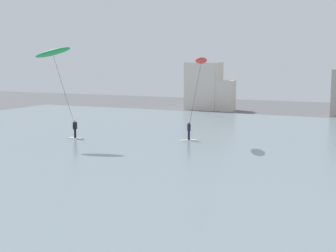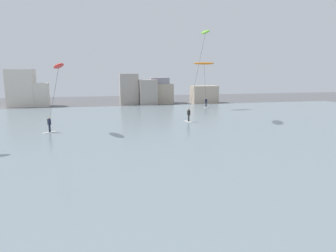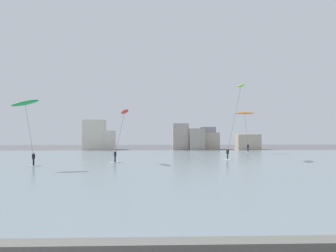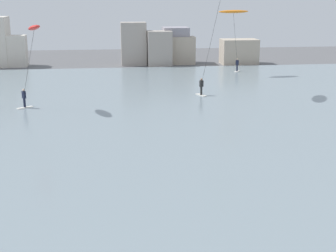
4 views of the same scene
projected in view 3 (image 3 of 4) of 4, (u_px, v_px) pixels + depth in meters
name	position (u px, v px, depth m)	size (l,w,h in m)	color
water_bay	(186.00, 166.00, 36.20)	(84.00, 52.00, 0.10)	gray
far_shore_buildings	(166.00, 138.00, 65.45)	(38.40, 5.27, 6.59)	beige
kitesurfer_red	(124.00, 117.00, 39.11)	(2.88, 2.97, 7.19)	silver
kitesurfer_lime	(240.00, 91.00, 43.95)	(3.73, 3.68, 11.46)	silver
kitesurfer_green	(26.00, 110.00, 33.51)	(3.02, 4.48, 8.05)	silver
kitesurfer_orange	(245.00, 116.00, 55.38)	(3.77, 3.82, 7.63)	silver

